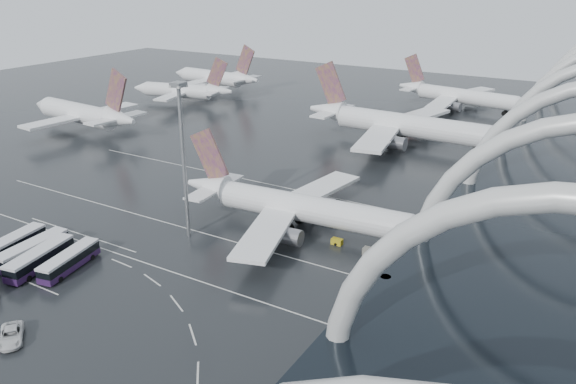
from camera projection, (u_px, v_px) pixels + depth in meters
The scene contains 21 objects.
ground at pixel (180, 267), 92.16m from camera, with size 420.00×420.00×0.00m, color black.
lane_marking_near at pixel (172, 272), 90.56m from camera, with size 120.00×0.25×0.01m, color silver.
lane_marking_mid at pixel (224, 239), 101.75m from camera, with size 120.00×0.25×0.01m, color silver.
lane_marking_far at pixel (301, 191), 124.14m from camera, with size 120.00×0.25×0.01m, color silver.
bus_bay_line_south at pixel (1, 271), 90.80m from camera, with size 28.00×0.25×0.01m, color silver.
bus_bay_line_north at pixel (81, 234), 103.60m from camera, with size 28.00×0.25×0.01m, color silver.
airliner_main at pixel (299, 208), 104.07m from camera, with size 51.25×44.82×17.35m.
airliner_gate_b at pixel (402, 125), 156.51m from camera, with size 61.12×55.04×21.26m.
airliner_gate_c at pixel (459, 96), 197.50m from camera, with size 49.42×45.05×17.63m.
jet_remote_west at pixel (84, 114), 168.56m from camera, with size 47.43×38.24×20.65m.
jet_remote_mid at pixel (184, 91), 205.94m from camera, with size 39.88×32.31×17.42m.
jet_remote_far at pixel (216, 78), 228.88m from camera, with size 44.29×35.68×19.30m.
bus_row_near_a at pixel (12, 245), 95.67m from camera, with size 4.68×13.16×3.17m.
bus_row_near_b at pixel (33, 250), 93.83m from camera, with size 3.88×13.28×3.23m.
bus_row_near_c at pixel (40, 258), 91.25m from camera, with size 5.33×13.41×3.22m.
bus_row_near_d at pixel (69, 260), 90.78m from camera, with size 5.02×12.40×2.98m.
van_curve_a at pixel (11, 335), 73.34m from camera, with size 2.81×6.09×1.69m, color silver.
floodlight_mast at pixel (182, 143), 96.57m from camera, with size 2.16×2.16×28.19m.
gse_cart_belly_a at pixel (337, 242), 99.57m from camera, with size 1.97×1.16×1.07m, color gold.
gse_cart_belly_d at pixel (370, 252), 95.81m from camera, with size 2.27×1.34×1.24m, color slate.
gse_cart_belly_e at pixel (378, 214), 110.60m from camera, with size 2.28×1.35×1.24m, color gold.
Camera 1 is at (56.84, -60.77, 45.09)m, focal length 35.00 mm.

